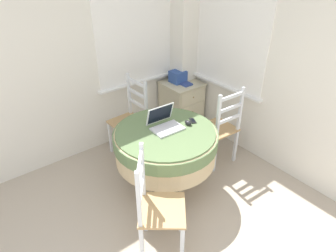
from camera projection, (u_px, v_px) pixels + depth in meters
name	position (u px, v px, depth m)	size (l,w,h in m)	color
corner_room_shell	(174.00, 67.00, 3.05)	(4.59, 4.54, 2.55)	white
round_dining_table	(166.00, 143.00, 3.10)	(1.07, 1.07, 0.73)	#4C3D2D
laptop	(165.00, 123.00, 3.06)	(0.32, 0.29, 0.22)	silver
computer_mouse	(188.00, 123.00, 3.12)	(0.06, 0.09, 0.04)	black
cell_phone	(193.00, 121.00, 3.19)	(0.09, 0.12, 0.01)	black
dining_chair_near_back_window	(131.00, 120.00, 3.73)	(0.41, 0.42, 1.01)	tan
dining_chair_near_right_window	(220.00, 129.00, 3.55)	(0.42, 0.40, 1.01)	tan
dining_chair_camera_near	(157.00, 208.00, 2.48)	(0.55, 0.55, 1.01)	tan
corner_cabinet	(181.00, 105.00, 4.36)	(0.50, 0.51, 0.69)	beige
storage_box	(178.00, 77.00, 4.16)	(0.20, 0.19, 0.16)	#2D4C93
book_on_cabinet	(183.00, 83.00, 4.15)	(0.13, 0.26, 0.02)	#33478C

